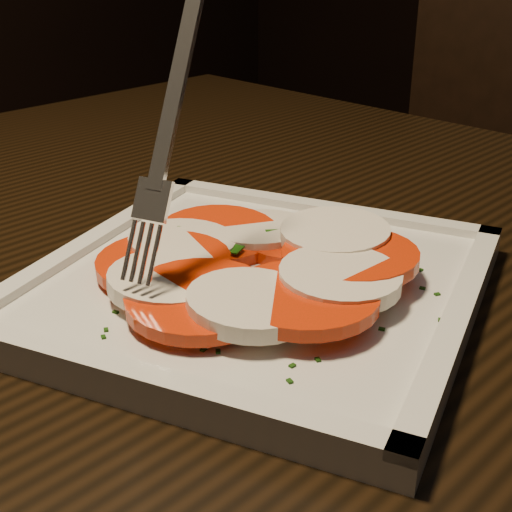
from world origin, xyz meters
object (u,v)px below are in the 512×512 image
at_px(table, 351,377).
at_px(fork, 182,109).
at_px(plate, 256,287).
at_px(chair, 495,211).

height_order(table, fork, fork).
bearing_deg(fork, plate, 26.04).
bearing_deg(fork, chair, 82.76).
xyz_separation_m(chair, fork, (0.06, -0.83, 0.34)).
bearing_deg(chair, plate, -83.02).
height_order(chair, fork, fork).
bearing_deg(table, fork, -119.06).
height_order(table, chair, chair).
distance_m(plate, fork, 0.12).
relative_size(plate, fork, 1.57).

